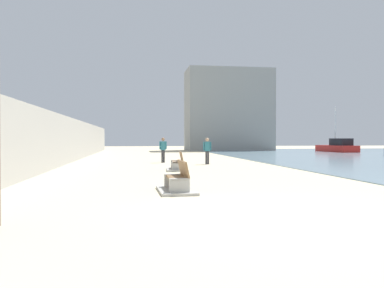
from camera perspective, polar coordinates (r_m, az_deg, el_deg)
The scene contains 8 objects.
ground_plane at distance 26.44m, azimuth -2.41°, elevation -2.84°, with size 120.00×120.00×0.00m, color beige.
seawall at distance 26.66m, azimuth -18.66°, elevation 0.52°, with size 0.80×64.00×3.13m, color #ADAAA3.
bench_near at distance 12.33m, azimuth -2.20°, elevation -5.92°, with size 1.16×2.13×0.98m.
bench_far at distance 20.63m, azimuth -2.14°, elevation -3.21°, with size 1.25×2.17×0.98m.
person_walking at distance 25.35m, azimuth 2.25°, elevation -0.70°, with size 0.53×0.23×1.73m.
person_standing at distance 27.21m, azimuth -4.27°, elevation -0.58°, with size 0.52×0.24×1.75m.
boat_nearest at distance 51.63m, azimuth 20.56°, elevation -0.39°, with size 2.72×6.37×5.68m.
harbor_building at distance 56.00m, azimuth 5.35°, elevation 4.94°, with size 12.00×6.00×11.46m, color gray.
Camera 1 is at (-2.78, -8.24, 1.67)m, focal length 36.38 mm.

